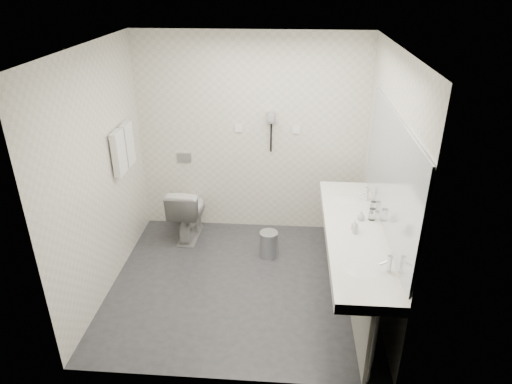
{
  "coord_description": "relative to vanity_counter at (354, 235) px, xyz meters",
  "views": [
    {
      "loc": [
        0.47,
        -4.03,
        3.09
      ],
      "look_at": [
        0.15,
        0.15,
        1.05
      ],
      "focal_mm": 32.07,
      "sensor_mm": 36.0,
      "label": 1
    }
  ],
  "objects": [
    {
      "name": "switch_plate_a",
      "position": [
        -1.27,
        1.49,
        0.55
      ],
      "size": [
        0.09,
        0.02,
        0.09
      ],
      "primitive_type": "cube",
      "color": "white",
      "rests_on": "wall_back"
    },
    {
      "name": "dryer_cord",
      "position": [
        -0.88,
        1.46,
        0.45
      ],
      "size": [
        0.02,
        0.02,
        0.35
      ],
      "primitive_type": "cylinder",
      "color": "black",
      "rests_on": "dryer_cradle"
    },
    {
      "name": "vanity_counter",
      "position": [
        0.0,
        0.0,
        0.0
      ],
      "size": [
        0.55,
        2.2,
        0.1
      ],
      "primitive_type": "cube",
      "color": "white",
      "rests_on": "floor"
    },
    {
      "name": "glass_left",
      "position": [
        0.19,
        0.22,
        0.11
      ],
      "size": [
        0.07,
        0.07,
        0.12
      ],
      "primitive_type": "cylinder",
      "rotation": [
        0.0,
        0.0,
        -0.01
      ],
      "color": "silver",
      "rests_on": "vanity_counter"
    },
    {
      "name": "basin_near",
      "position": [
        0.0,
        -0.65,
        0.04
      ],
      "size": [
        0.4,
        0.31,
        0.05
      ],
      "primitive_type": "ellipsoid",
      "color": "white",
      "rests_on": "vanity_counter"
    },
    {
      "name": "faucet_far",
      "position": [
        0.19,
        0.65,
        0.12
      ],
      "size": [
        0.04,
        0.04,
        0.15
      ],
      "primitive_type": "cylinder",
      "color": "silver",
      "rests_on": "vanity_counter"
    },
    {
      "name": "dryer_barrel",
      "position": [
        -0.88,
        1.4,
        0.73
      ],
      "size": [
        0.08,
        0.14,
        0.08
      ],
      "primitive_type": "cylinder",
      "rotation": [
        1.57,
        0.0,
        0.0
      ],
      "color": "#99999E",
      "rests_on": "dryer_cradle"
    },
    {
      "name": "basin_far",
      "position": [
        0.0,
        0.65,
        0.04
      ],
      "size": [
        0.4,
        0.31,
        0.05
      ],
      "primitive_type": "ellipsoid",
      "color": "white",
      "rests_on": "vanity_counter"
    },
    {
      "name": "towel_near",
      "position": [
        -2.46,
        0.61,
        0.53
      ],
      "size": [
        0.07,
        0.24,
        0.48
      ],
      "primitive_type": "cube",
      "color": "white",
      "rests_on": "towel_rail"
    },
    {
      "name": "wall_front",
      "position": [
        -1.12,
        -1.1,
        0.45
      ],
      "size": [
        2.8,
        0.0,
        2.8
      ],
      "primitive_type": "plane",
      "rotation": [
        -1.57,
        0.0,
        0.0
      ],
      "color": "silver",
      "rests_on": "floor"
    },
    {
      "name": "towel_far",
      "position": [
        -2.46,
        0.89,
        0.53
      ],
      "size": [
        0.07,
        0.24,
        0.48
      ],
      "primitive_type": "cube",
      "color": "white",
      "rests_on": "towel_rail"
    },
    {
      "name": "wall_back",
      "position": [
        -1.12,
        1.5,
        0.45
      ],
      "size": [
        2.8,
        0.0,
        2.8
      ],
      "primitive_type": "plane",
      "rotation": [
        1.57,
        0.0,
        0.0
      ],
      "color": "silver",
      "rests_on": "floor"
    },
    {
      "name": "vanity_panel",
      "position": [
        0.02,
        0.0,
        -0.42
      ],
      "size": [
        0.03,
        2.15,
        0.75
      ],
      "primitive_type": "cube",
      "color": "gray",
      "rests_on": "floor"
    },
    {
      "name": "switch_plate_b",
      "position": [
        -0.57,
        1.49,
        0.55
      ],
      "size": [
        0.09,
        0.02,
        0.09
      ],
      "primitive_type": "cube",
      "color": "white",
      "rests_on": "wall_back"
    },
    {
      "name": "soap_bottle_b",
      "position": [
        0.08,
        0.21,
        0.1
      ],
      "size": [
        0.1,
        0.1,
        0.1
      ],
      "primitive_type": "imported",
      "rotation": [
        0.0,
        0.0,
        -0.51
      ],
      "color": "beige",
      "rests_on": "vanity_counter"
    },
    {
      "name": "ceiling",
      "position": [
        -1.12,
        0.2,
        1.7
      ],
      "size": [
        2.8,
        2.8,
        0.0
      ],
      "primitive_type": "plane",
      "rotation": [
        3.14,
        0.0,
        0.0
      ],
      "color": "white",
      "rests_on": "wall_back"
    },
    {
      "name": "wall_right",
      "position": [
        0.27,
        0.2,
        0.45
      ],
      "size": [
        0.0,
        2.6,
        2.6
      ],
      "primitive_type": "plane",
      "rotation": [
        1.57,
        0.0,
        -1.57
      ],
      "color": "silver",
      "rests_on": "floor"
    },
    {
      "name": "wall_left",
      "position": [
        -2.52,
        0.2,
        0.45
      ],
      "size": [
        0.0,
        2.6,
        2.6
      ],
      "primitive_type": "plane",
      "rotation": [
        1.57,
        0.0,
        1.57
      ],
      "color": "silver",
      "rests_on": "floor"
    },
    {
      "name": "vanity_post_far",
      "position": [
        0.05,
        1.04,
        -0.42
      ],
      "size": [
        0.06,
        0.06,
        0.75
      ],
      "primitive_type": "cylinder",
      "color": "silver",
      "rests_on": "floor"
    },
    {
      "name": "flush_plate",
      "position": [
        -1.98,
        1.49,
        0.15
      ],
      "size": [
        0.18,
        0.02,
        0.12
      ],
      "primitive_type": "cube",
      "color": "#B2B5BA",
      "rests_on": "wall_back"
    },
    {
      "name": "glass_right",
      "position": [
        0.23,
        0.39,
        0.11
      ],
      "size": [
        0.08,
        0.08,
        0.11
      ],
      "primitive_type": "cylinder",
      "rotation": [
        0.0,
        0.0,
        -0.41
      ],
      "color": "silver",
      "rests_on": "vanity_counter"
    },
    {
      "name": "dryer_cradle",
      "position": [
        -0.88,
        1.47,
        0.7
      ],
      "size": [
        0.1,
        0.04,
        0.14
      ],
      "primitive_type": "cube",
      "color": "#99999E",
      "rests_on": "wall_back"
    },
    {
      "name": "toilet",
      "position": [
        -1.89,
        1.16,
        -0.44
      ],
      "size": [
        0.43,
        0.72,
        0.71
      ],
      "primitive_type": "imported",
      "rotation": [
        0.0,
        0.0,
        3.1
      ],
      "color": "white",
      "rests_on": "floor"
    },
    {
      "name": "pedal_bin",
      "position": [
        -0.86,
        0.78,
        -0.65
      ],
      "size": [
        0.26,
        0.26,
        0.3
      ],
      "primitive_type": "cylinder",
      "rotation": [
        0.0,
        0.0,
        -0.21
      ],
      "color": "#B2B5BA",
      "rests_on": "floor"
    },
    {
      "name": "soap_bottle_a",
      "position": [
        -0.0,
        0.0,
        0.1
      ],
      "size": [
        0.06,
        0.06,
        0.11
      ],
      "primitive_type": "imported",
      "rotation": [
        0.0,
        0.0,
        0.39
      ],
      "color": "beige",
      "rests_on": "vanity_counter"
    },
    {
      "name": "soap_bottle_c",
      "position": [
        -0.01,
        -0.06,
        0.11
      ],
      "size": [
        0.05,
        0.05,
        0.13
      ],
      "primitive_type": "imported",
      "rotation": [
        0.0,
        0.0,
        -0.1
      ],
      "color": "beige",
      "rests_on": "vanity_counter"
    },
    {
      "name": "towel_rail",
      "position": [
        -2.47,
        0.75,
        0.75
      ],
      "size": [
        0.02,
        0.62,
        0.02
      ],
      "primitive_type": "cylinder",
      "rotation": [
        1.57,
        0.0,
        0.0
      ],
      "color": "silver",
      "rests_on": "wall_left"
    },
    {
      "name": "mirror",
      "position": [
        0.26,
        0.0,
        0.65
      ],
      "size": [
        0.02,
        2.2,
        1.05
      ],
      "primitive_type": "cube",
      "color": "#B2BCC6",
      "rests_on": "wall_right"
    },
    {
      "name": "vanity_post_near",
      "position": [
        0.05,
        -1.04,
        -0.42
      ],
      "size": [
        0.06,
        0.06,
        0.75
      ],
      "primitive_type": "cylinder",
      "color": "silver",
      "rests_on": "floor"
    },
    {
      "name": "bin_lid",
      "position": [
        -0.86,
        0.78,
        -0.49
      ],
      "size": [
        0.22,
        0.22,
        0.02
      ],
      "primitive_type": "cylinder",
      "color": "#B2B5BA",
      "rests_on": "pedal_bin"
    },
    {
      "name": "faucet_near",
      "position": [
        0.19,
        -0.65,
        0.12
      ],
      "size": [
        0.04,
        0.04,
        0.15
      ],
      "primitive_type": "cylinder",
      "color": "silver",
      "rests_on": "vanity_counter"
    },
    {
      "name": "floor",
      "position": [
        -1.12,
        0.2,
        -0.8
      ],
      "size": [
        2.8,
        2.8,
        0.0
      ],
      "primitive_type": "plane",
      "color": "#2D2D32",
      "rests_on": "ground"
    }
  ]
}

